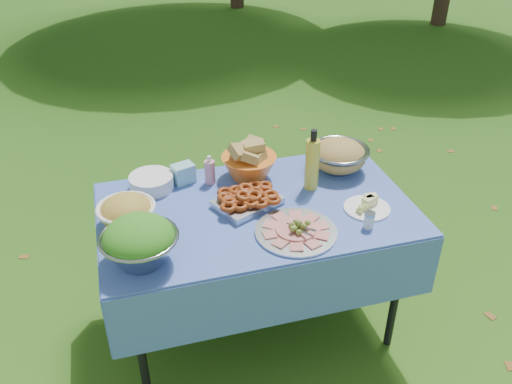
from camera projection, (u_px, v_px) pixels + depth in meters
ground at (257, 323)px, 2.95m from camera, size 80.00×80.00×0.00m
picnic_table at (257, 270)px, 2.75m from camera, size 1.46×0.86×0.76m
salad_bowl at (139, 242)px, 2.16m from camera, size 0.33×0.33×0.21m
pasta_bowl_white at (126, 211)px, 2.40m from camera, size 0.31×0.31×0.14m
plate_stack at (151, 182)px, 2.67m from camera, size 0.24×0.24×0.07m
wipes_box at (183, 173)px, 2.72m from camera, size 0.13×0.11×0.10m
sanitizer_bottle at (210, 170)px, 2.70m from camera, size 0.07×0.07×0.15m
bread_bowl at (249, 161)px, 2.73m from camera, size 0.29×0.29×0.19m
pasta_bowl_steel at (339, 155)px, 2.81m from camera, size 0.34×0.34×0.16m
fried_tray at (248, 199)px, 2.54m from camera, size 0.35×0.31×0.07m
charcuterie_platter at (296, 225)px, 2.36m from camera, size 0.46×0.46×0.08m
oil_bottle at (312, 160)px, 2.62m from camera, size 0.08×0.08×0.31m
cheese_plate at (367, 204)px, 2.52m from camera, size 0.26×0.26×0.06m
shaker at (369, 220)px, 2.39m from camera, size 0.06×0.06×0.08m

